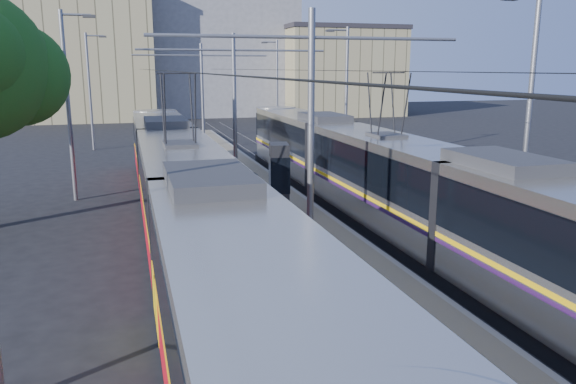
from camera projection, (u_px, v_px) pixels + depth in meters
name	position (u px, v px, depth m)	size (l,w,h in m)	color
platform	(248.00, 191.00, 25.62)	(4.00, 50.00, 0.30)	gray
tactile_strip_left	(217.00, 190.00, 25.19)	(0.70, 50.00, 0.01)	gray
tactile_strip_right	(279.00, 186.00, 25.98)	(0.70, 50.00, 0.01)	gray
rails	(248.00, 194.00, 25.65)	(8.71, 70.00, 0.03)	gray
tram_left	(182.00, 195.00, 17.81)	(2.43, 31.81, 5.50)	black
tram_right	(385.00, 177.00, 20.04)	(2.43, 32.39, 5.50)	black
catenary	(262.00, 98.00, 22.00)	(9.20, 70.00, 7.00)	slate
street_lamps	(231.00, 98.00, 28.50)	(15.18, 38.22, 8.00)	slate
shelter	(279.00, 176.00, 21.20)	(0.92, 1.29, 2.60)	black
building_left	(77.00, 55.00, 61.78)	(16.32, 12.24, 14.16)	#988E67
building_centre	(216.00, 47.00, 69.61)	(18.36, 14.28, 16.33)	gray
building_right	(338.00, 71.00, 68.37)	(14.28, 10.20, 10.55)	#988E67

